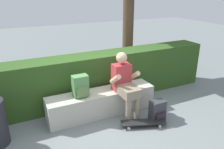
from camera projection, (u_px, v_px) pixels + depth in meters
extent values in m
plane|color=slate|center=(108.00, 119.00, 4.26)|extent=(24.00, 24.00, 0.00)
cube|color=#B4B0A0|center=(102.00, 102.00, 4.41)|extent=(2.12, 0.47, 0.46)
cube|color=#B73338|center=(121.00, 77.00, 4.33)|extent=(0.34, 0.22, 0.52)
sphere|color=#D8AD84|center=(122.00, 58.00, 4.19)|extent=(0.21, 0.21, 0.21)
cube|color=gray|center=(129.00, 91.00, 4.13)|extent=(0.32, 0.40, 0.17)
cylinder|color=gray|center=(129.00, 111.00, 4.08)|extent=(0.11, 0.11, 0.46)
cylinder|color=gray|center=(137.00, 109.00, 4.16)|extent=(0.11, 0.11, 0.46)
cylinder|color=#D8AD84|center=(115.00, 79.00, 4.12)|extent=(0.09, 0.33, 0.27)
cylinder|color=#D8AD84|center=(134.00, 76.00, 4.28)|extent=(0.09, 0.33, 0.27)
cube|color=black|center=(144.00, 122.00, 4.03)|extent=(0.82, 0.46, 0.02)
cylinder|color=silver|center=(157.00, 121.00, 4.14)|extent=(0.06, 0.05, 0.05)
cylinder|color=silver|center=(160.00, 126.00, 4.00)|extent=(0.06, 0.05, 0.05)
cylinder|color=silver|center=(127.00, 123.00, 4.09)|extent=(0.06, 0.05, 0.05)
cylinder|color=silver|center=(129.00, 128.00, 3.95)|extent=(0.06, 0.05, 0.05)
cube|color=#51894C|center=(80.00, 86.00, 4.08)|extent=(0.28, 0.18, 0.40)
cube|color=#5F773F|center=(83.00, 92.00, 4.01)|extent=(0.20, 0.05, 0.18)
cube|color=#333338|center=(157.00, 111.00, 4.17)|extent=(0.28, 0.18, 0.40)
cube|color=#262128|center=(161.00, 117.00, 4.10)|extent=(0.20, 0.05, 0.18)
cube|color=#2B4C1B|center=(93.00, 78.00, 4.85)|extent=(5.51, 0.56, 1.03)
cylinder|color=#473323|center=(128.00, 21.00, 5.80)|extent=(0.28, 0.28, 3.07)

